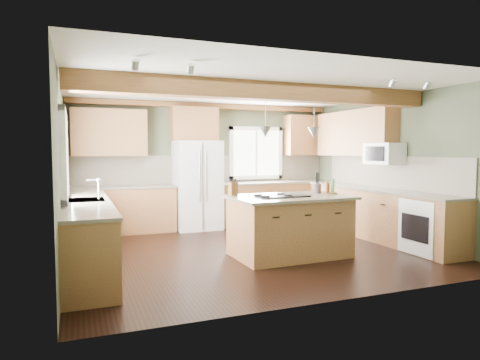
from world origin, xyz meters
name	(u,v)px	position (x,y,z in m)	size (l,w,h in m)	color
floor	(251,250)	(0.00, 0.00, 0.00)	(5.60, 5.60, 0.00)	black
ceiling	(251,88)	(0.00, 0.00, 2.60)	(5.60, 5.60, 0.00)	silver
wall_back	(206,165)	(0.00, 2.50, 1.30)	(5.60, 5.60, 0.00)	#3F4632
wall_left	(61,173)	(-2.80, 0.00, 1.30)	(5.00, 5.00, 0.00)	#3F4632
wall_right	(392,167)	(2.80, 0.00, 1.30)	(5.00, 5.00, 0.00)	#3F4632
ceiling_beam	(266,91)	(0.00, -0.57, 2.47)	(5.55, 0.26, 0.26)	#593619
soffit_trim	(207,106)	(0.00, 2.40, 2.54)	(5.55, 0.20, 0.10)	#593619
backsplash_back	(206,169)	(0.00, 2.48, 1.21)	(5.58, 0.03, 0.58)	brown
backsplash_right	(389,172)	(2.78, 0.05, 1.21)	(0.03, 3.70, 0.58)	brown
base_cab_back_left	(122,211)	(-1.79, 2.20, 0.44)	(2.02, 0.60, 0.88)	brown
counter_back_left	(122,187)	(-1.79, 2.20, 0.90)	(2.06, 0.64, 0.04)	brown
base_cab_back_right	(275,203)	(1.49, 2.20, 0.44)	(2.62, 0.60, 0.88)	brown
counter_back_right	(275,182)	(1.49, 2.20, 0.90)	(2.66, 0.64, 0.04)	brown
base_cab_left	(86,233)	(-2.50, 0.05, 0.44)	(0.60, 3.70, 0.88)	brown
counter_left	(86,201)	(-2.50, 0.05, 0.90)	(0.64, 3.74, 0.04)	brown
base_cab_right	(375,214)	(2.50, 0.05, 0.44)	(0.60, 3.70, 0.88)	brown
counter_right	(376,189)	(2.50, 0.05, 0.90)	(0.64, 3.74, 0.04)	brown
upper_cab_back_left	(109,133)	(-1.99, 2.33, 1.95)	(1.40, 0.35, 0.90)	brown
upper_cab_over_fridge	(194,124)	(-0.30, 2.33, 2.15)	(0.96, 0.35, 0.70)	brown
upper_cab_right	(354,133)	(2.62, 0.90, 1.95)	(0.35, 2.20, 0.90)	brown
upper_cab_back_corner	(305,135)	(2.30, 2.33, 1.95)	(0.90, 0.35, 0.90)	brown
window_left	(63,155)	(-2.78, 0.05, 1.55)	(0.04, 1.60, 1.05)	white
window_back	(256,153)	(1.15, 2.48, 1.55)	(1.10, 0.04, 1.00)	white
sink	(86,201)	(-2.50, 0.05, 0.91)	(0.50, 0.65, 0.03)	#262628
faucet	(99,190)	(-2.32, 0.05, 1.05)	(0.02, 0.02, 0.28)	#B2B2B7
dishwasher	(90,255)	(-2.49, -1.25, 0.43)	(0.60, 0.60, 0.84)	white
oven	(430,227)	(2.49, -1.25, 0.43)	(0.60, 0.72, 0.84)	white
microwave	(384,154)	(2.58, -0.05, 1.55)	(0.40, 0.70, 0.38)	white
pendant_left	(265,132)	(-0.02, -0.59, 1.88)	(0.18, 0.18, 0.16)	#B2B2B7
pendant_right	(314,133)	(0.82, -0.55, 1.88)	(0.18, 0.18, 0.16)	#B2B2B7
refrigerator	(197,185)	(-0.30, 2.12, 0.90)	(0.90, 0.74, 1.80)	silver
island	(290,227)	(0.40, -0.57, 0.44)	(1.67, 1.02, 0.88)	brown
island_top	(290,197)	(0.40, -0.57, 0.90)	(1.78, 1.13, 0.04)	brown
cooktop	(282,196)	(0.26, -0.57, 0.93)	(0.72, 0.48, 0.02)	black
knife_block	(233,189)	(-0.37, -0.18, 1.02)	(0.13, 0.09, 0.21)	brown
utensil_crock	(318,188)	(1.03, -0.34, 1.00)	(0.11, 0.11, 0.15)	#3B332F
bottle_tray	(330,187)	(1.19, -0.46, 1.03)	(0.24, 0.24, 0.22)	brown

